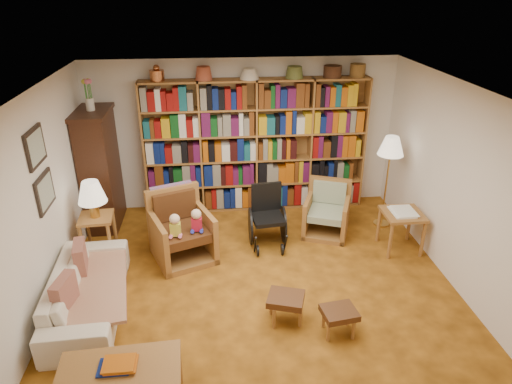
{
  "coord_description": "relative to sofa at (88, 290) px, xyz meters",
  "views": [
    {
      "loc": [
        -0.52,
        -4.73,
        3.59
      ],
      "look_at": [
        0.02,
        0.6,
        1.09
      ],
      "focal_mm": 32.0,
      "sensor_mm": 36.0,
      "label": 1
    }
  ],
  "objects": [
    {
      "name": "floor_lamp",
      "position": [
        4.2,
        1.68,
        1.0
      ],
      "size": [
        0.39,
        0.39,
        1.48
      ],
      "color": "#BC8D3C",
      "rests_on": "floor"
    },
    {
      "name": "sofa_throw",
      "position": [
        0.05,
        -0.0,
        0.02
      ],
      "size": [
        1.02,
        1.59,
        0.04
      ],
      "primitive_type": "cube",
      "rotation": [
        0.0,
        0.0,
        0.16
      ],
      "color": "beige",
      "rests_on": "sofa"
    },
    {
      "name": "curio_cabinet",
      "position": [
        -0.2,
        2.18,
        0.68
      ],
      "size": [
        0.5,
        0.95,
        2.4
      ],
      "color": "#381C0F",
      "rests_on": "floor"
    },
    {
      "name": "wall_left",
      "position": [
        -0.45,
        0.18,
        0.97
      ],
      "size": [
        0.0,
        5.0,
        5.0
      ],
      "primitive_type": "plane",
      "rotation": [
        1.57,
        0.0,
        1.57
      ],
      "color": "white",
      "rests_on": "floor"
    },
    {
      "name": "armchair_sage",
      "position": [
        3.23,
        1.57,
        0.03
      ],
      "size": [
        0.89,
        0.89,
        0.81
      ],
      "color": "#A06531",
      "rests_on": "floor"
    },
    {
      "name": "footstool_b",
      "position": [
        2.84,
        -0.7,
        -0.02
      ],
      "size": [
        0.41,
        0.37,
        0.32
      ],
      "color": "#502E15",
      "rests_on": "floor"
    },
    {
      "name": "sofa",
      "position": [
        0.0,
        0.0,
        0.0
      ],
      "size": [
        1.92,
        0.83,
        0.55
      ],
      "primitive_type": "imported",
      "rotation": [
        0.0,
        0.0,
        1.62
      ],
      "color": "beige",
      "rests_on": "floor"
    },
    {
      "name": "coffee_table",
      "position": [
        0.63,
        -1.44,
        0.14
      ],
      "size": [
        1.11,
        0.6,
        0.52
      ],
      "color": "#A06531",
      "rests_on": "floor"
    },
    {
      "name": "wall_front",
      "position": [
        2.05,
        -2.32,
        0.97
      ],
      "size": [
        5.0,
        0.0,
        5.0
      ],
      "primitive_type": "plane",
      "rotation": [
        -1.57,
        0.0,
        0.0
      ],
      "color": "white",
      "rests_on": "floor"
    },
    {
      "name": "cushion_right",
      "position": [
        -0.13,
        -0.35,
        0.17
      ],
      "size": [
        0.19,
        0.4,
        0.39
      ],
      "primitive_type": "cube",
      "rotation": [
        0.0,
        0.0,
        -0.19
      ],
      "color": "maroon",
      "rests_on": "sofa"
    },
    {
      "name": "table_lamp",
      "position": [
        -0.1,
        1.16,
        0.72
      ],
      "size": [
        0.39,
        0.39,
        0.52
      ],
      "color": "#BC8D3C",
      "rests_on": "side_table_lamp"
    },
    {
      "name": "wheelchair",
      "position": [
        2.29,
        1.32,
        0.14
      ],
      "size": [
        0.52,
        0.73,
        0.91
      ],
      "color": "black",
      "rests_on": "floor"
    },
    {
      "name": "bookshelf",
      "position": [
        2.25,
        2.51,
        0.89
      ],
      "size": [
        3.6,
        0.3,
        2.42
      ],
      "color": "#A06531",
      "rests_on": "floor"
    },
    {
      "name": "wall_right",
      "position": [
        4.55,
        0.18,
        0.97
      ],
      "size": [
        0.0,
        5.0,
        5.0
      ],
      "primitive_type": "plane",
      "rotation": [
        1.57,
        0.0,
        -1.57
      ],
      "color": "white",
      "rests_on": "floor"
    },
    {
      "name": "armchair_leather",
      "position": [
        1.07,
        1.11,
        0.12
      ],
      "size": [
        1.06,
        1.05,
        0.98
      ],
      "color": "#A06531",
      "rests_on": "floor"
    },
    {
      "name": "wall_back",
      "position": [
        2.05,
        2.68,
        0.97
      ],
      "size": [
        5.0,
        0.0,
        5.0
      ],
      "primitive_type": "plane",
      "rotation": [
        1.57,
        0.0,
        0.0
      ],
      "color": "white",
      "rests_on": "floor"
    },
    {
      "name": "footstool_a",
      "position": [
        2.29,
        -0.43,
        0.0
      ],
      "size": [
        0.49,
        0.45,
        0.34
      ],
      "color": "#502E15",
      "rests_on": "floor"
    },
    {
      "name": "side_table_papers",
      "position": [
        4.19,
        0.94,
        0.22
      ],
      "size": [
        0.55,
        0.55,
        0.62
      ],
      "color": "#A06531",
      "rests_on": "floor"
    },
    {
      "name": "side_table_lamp",
      "position": [
        -0.1,
        1.16,
        0.21
      ],
      "size": [
        0.48,
        0.48,
        0.65
      ],
      "color": "#A06531",
      "rests_on": "floor"
    },
    {
      "name": "ceiling",
      "position": [
        2.05,
        0.18,
        2.22
      ],
      "size": [
        5.0,
        5.0,
        0.0
      ],
      "primitive_type": "plane",
      "rotation": [
        3.14,
        0.0,
        0.0
      ],
      "color": "silver",
      "rests_on": "wall_back"
    },
    {
      "name": "framed_pictures",
      "position": [
        -0.43,
        0.48,
        1.35
      ],
      "size": [
        0.03,
        0.52,
        0.97
      ],
      "color": "black",
      "rests_on": "wall_left"
    },
    {
      "name": "cushion_left",
      "position": [
        -0.13,
        0.35,
        0.17
      ],
      "size": [
        0.19,
        0.41,
        0.39
      ],
      "primitive_type": "cube",
      "rotation": [
        0.0,
        0.0,
        0.19
      ],
      "color": "maroon",
      "rests_on": "sofa"
    },
    {
      "name": "floor",
      "position": [
        2.05,
        0.18,
        -0.28
      ],
      "size": [
        5.0,
        5.0,
        0.0
      ],
      "primitive_type": "plane",
      "color": "#B86E1C",
      "rests_on": "ground"
    }
  ]
}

